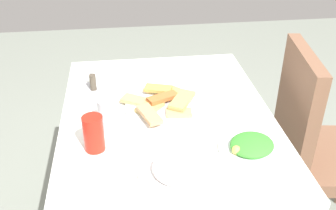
{
  "coord_description": "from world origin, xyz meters",
  "views": [
    {
      "loc": [
        1.22,
        -0.15,
        1.52
      ],
      "look_at": [
        -0.01,
        0.01,
        0.77
      ],
      "focal_mm": 42.2,
      "sensor_mm": 36.0,
      "label": 1
    }
  ],
  "objects_px": {
    "dining_chair": "(316,141)",
    "drinking_glass": "(109,113)",
    "dining_table": "(167,135)",
    "fork": "(77,200)",
    "salad_plate_greens": "(251,146)",
    "paper_napkin": "(84,200)",
    "soda_can": "(94,133)",
    "pide_platter": "(167,106)",
    "spoon": "(90,199)",
    "condiment_caddy": "(94,85)",
    "salad_plate_rice": "(174,171)"
  },
  "relations": [
    {
      "from": "dining_chair",
      "to": "drinking_glass",
      "type": "height_order",
      "value": "dining_chair"
    },
    {
      "from": "dining_chair",
      "to": "drinking_glass",
      "type": "distance_m",
      "value": 0.89
    },
    {
      "from": "dining_chair",
      "to": "dining_table",
      "type": "bearing_deg",
      "value": -87.74
    },
    {
      "from": "fork",
      "to": "drinking_glass",
      "type": "bearing_deg",
      "value": -177.22
    },
    {
      "from": "salad_plate_greens",
      "to": "paper_napkin",
      "type": "height_order",
      "value": "salad_plate_greens"
    },
    {
      "from": "drinking_glass",
      "to": "paper_napkin",
      "type": "xyz_separation_m",
      "value": [
        0.35,
        -0.07,
        -0.06
      ]
    },
    {
      "from": "soda_can",
      "to": "pide_platter",
      "type": "bearing_deg",
      "value": 129.93
    },
    {
      "from": "dining_table",
      "to": "drinking_glass",
      "type": "xyz_separation_m",
      "value": [
        0.06,
        -0.21,
        0.15
      ]
    },
    {
      "from": "dining_chair",
      "to": "spoon",
      "type": "height_order",
      "value": "dining_chair"
    },
    {
      "from": "fork",
      "to": "spoon",
      "type": "xyz_separation_m",
      "value": [
        0.0,
        0.04,
        0.0
      ]
    },
    {
      "from": "drinking_glass",
      "to": "condiment_caddy",
      "type": "height_order",
      "value": "drinking_glass"
    },
    {
      "from": "dining_chair",
      "to": "salad_plate_rice",
      "type": "distance_m",
      "value": 0.78
    },
    {
      "from": "salad_plate_rice",
      "to": "soda_can",
      "type": "distance_m",
      "value": 0.29
    },
    {
      "from": "pide_platter",
      "to": "paper_napkin",
      "type": "relative_size",
      "value": 2.76
    },
    {
      "from": "pide_platter",
      "to": "condiment_caddy",
      "type": "bearing_deg",
      "value": -123.19
    },
    {
      "from": "dining_chair",
      "to": "salad_plate_greens",
      "type": "height_order",
      "value": "dining_chair"
    },
    {
      "from": "salad_plate_greens",
      "to": "condiment_caddy",
      "type": "height_order",
      "value": "condiment_caddy"
    },
    {
      "from": "salad_plate_rice",
      "to": "soda_can",
      "type": "xyz_separation_m",
      "value": [
        -0.16,
        -0.23,
        0.04
      ]
    },
    {
      "from": "dining_chair",
      "to": "fork",
      "type": "xyz_separation_m",
      "value": [
        0.44,
        -0.94,
        0.21
      ]
    },
    {
      "from": "salad_plate_greens",
      "to": "condiment_caddy",
      "type": "xyz_separation_m",
      "value": [
        -0.47,
        -0.52,
        0.01
      ]
    },
    {
      "from": "salad_plate_greens",
      "to": "paper_napkin",
      "type": "distance_m",
      "value": 0.55
    },
    {
      "from": "drinking_glass",
      "to": "salad_plate_rice",
      "type": "bearing_deg",
      "value": 33.88
    },
    {
      "from": "condiment_caddy",
      "to": "soda_can",
      "type": "bearing_deg",
      "value": 2.45
    },
    {
      "from": "pide_platter",
      "to": "drinking_glass",
      "type": "distance_m",
      "value": 0.24
    },
    {
      "from": "drinking_glass",
      "to": "fork",
      "type": "xyz_separation_m",
      "value": [
        0.35,
        -0.09,
        -0.05
      ]
    },
    {
      "from": "fork",
      "to": "condiment_caddy",
      "type": "height_order",
      "value": "condiment_caddy"
    },
    {
      "from": "dining_table",
      "to": "dining_chair",
      "type": "height_order",
      "value": "dining_chair"
    },
    {
      "from": "dining_table",
      "to": "spoon",
      "type": "xyz_separation_m",
      "value": [
        0.41,
        -0.26,
        0.1
      ]
    },
    {
      "from": "drinking_glass",
      "to": "paper_napkin",
      "type": "bearing_deg",
      "value": -11.57
    },
    {
      "from": "dining_table",
      "to": "dining_chair",
      "type": "bearing_deg",
      "value": 92.26
    },
    {
      "from": "fork",
      "to": "dining_chair",
      "type": "bearing_deg",
      "value": 132.13
    },
    {
      "from": "pide_platter",
      "to": "salad_plate_greens",
      "type": "distance_m",
      "value": 0.37
    },
    {
      "from": "soda_can",
      "to": "paper_napkin",
      "type": "relative_size",
      "value": 0.96
    },
    {
      "from": "salad_plate_rice",
      "to": "drinking_glass",
      "type": "height_order",
      "value": "drinking_glass"
    },
    {
      "from": "pide_platter",
      "to": "salad_plate_greens",
      "type": "xyz_separation_m",
      "value": [
        0.29,
        0.24,
        0.0
      ]
    },
    {
      "from": "salad_plate_rice",
      "to": "drinking_glass",
      "type": "relative_size",
      "value": 1.86
    },
    {
      "from": "salad_plate_greens",
      "to": "soda_can",
      "type": "xyz_separation_m",
      "value": [
        -0.07,
        -0.5,
        0.05
      ]
    },
    {
      "from": "drinking_glass",
      "to": "condiment_caddy",
      "type": "xyz_separation_m",
      "value": [
        -0.28,
        -0.06,
        -0.03
      ]
    },
    {
      "from": "dining_table",
      "to": "paper_napkin",
      "type": "relative_size",
      "value": 7.91
    },
    {
      "from": "pide_platter",
      "to": "drinking_glass",
      "type": "height_order",
      "value": "drinking_glass"
    },
    {
      "from": "dining_table",
      "to": "drinking_glass",
      "type": "distance_m",
      "value": 0.27
    },
    {
      "from": "pide_platter",
      "to": "salad_plate_greens",
      "type": "relative_size",
      "value": 1.66
    },
    {
      "from": "pide_platter",
      "to": "spoon",
      "type": "relative_size",
      "value": 2.13
    },
    {
      "from": "drinking_glass",
      "to": "soda_can",
      "type": "bearing_deg",
      "value": -21.19
    },
    {
      "from": "soda_can",
      "to": "spoon",
      "type": "xyz_separation_m",
      "value": [
        0.23,
        -0.01,
        -0.06
      ]
    },
    {
      "from": "paper_napkin",
      "to": "spoon",
      "type": "relative_size",
      "value": 0.77
    },
    {
      "from": "drinking_glass",
      "to": "salad_plate_greens",
      "type": "bearing_deg",
      "value": 67.26
    },
    {
      "from": "drinking_glass",
      "to": "paper_napkin",
      "type": "relative_size",
      "value": 0.9
    },
    {
      "from": "soda_can",
      "to": "fork",
      "type": "distance_m",
      "value": 0.24
    },
    {
      "from": "pide_platter",
      "to": "fork",
      "type": "distance_m",
      "value": 0.54
    }
  ]
}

